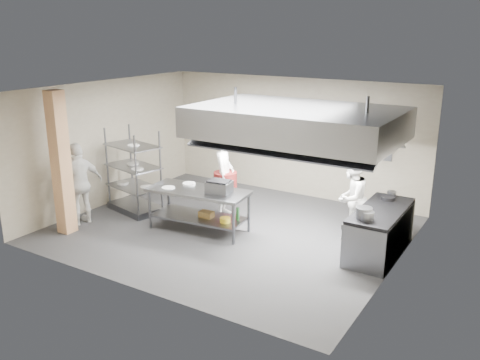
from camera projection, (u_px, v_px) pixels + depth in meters
The scene contains 23 objects.
floor at pixel (230, 229), 10.95m from camera, with size 7.00×7.00×0.00m, color #323234.
ceiling at pixel (229, 89), 10.09m from camera, with size 7.00×7.00×0.00m, color silver.
wall_back at pixel (293, 137), 12.96m from camera, with size 7.00×7.00×0.00m, color gray.
wall_left at pixel (108, 143), 12.27m from camera, with size 6.00×6.00×0.00m, color gray.
wall_right at pixel (400, 189), 8.76m from camera, with size 6.00×6.00×0.00m, color gray.
column at pixel (61, 164), 10.42m from camera, with size 0.30×0.30×3.00m, color #E1A673.
exhaust_hood at pixel (296, 122), 9.93m from camera, with size 4.00×2.50×0.60m, color gray.
hood_strip_a at pixel (256, 134), 10.48m from camera, with size 1.60×0.12×0.04m, color white.
hood_strip_b at pixel (339, 143), 9.57m from camera, with size 1.60×0.12×0.04m, color white.
wall_shelf at pixel (359, 146), 11.93m from camera, with size 1.50×0.28×0.04m, color gray.
island at pixel (199, 210), 10.80m from camera, with size 2.16×0.90×0.91m, color slate, non-canonical shape.
island_worktop at pixel (198, 191), 10.68m from camera, with size 2.16×0.90×0.06m, color gray.
island_undershelf at pixel (199, 217), 10.85m from camera, with size 1.99×0.81×0.04m, color slate.
pass_rack at pixel (134, 171), 11.82m from camera, with size 1.30×0.76×1.96m, color slate, non-canonical shape.
cooking_range at pixel (379, 233), 9.69m from camera, with size 0.80×2.00×0.84m, color slate.
range_top at pixel (381, 211), 9.56m from camera, with size 0.78×1.96×0.06m, color black.
chef_head at pixel (224, 176), 11.52m from camera, with size 0.69×0.45×1.89m, color silver.
chef_line at pixel (351, 198), 10.31m from camera, with size 0.83×0.65×1.71m, color silver.
chef_plating at pixel (80, 184), 11.06m from camera, with size 1.07×0.44×1.82m, color silver.
griddle at pixel (219, 187), 10.44m from camera, with size 0.49×0.38×0.24m, color slate.
wicker_basket at pixel (206, 214), 10.75m from camera, with size 0.30×0.20×0.13m, color olive.
stockpot at pixel (364, 213), 9.07m from camera, with size 0.29×0.29×0.20m, color gray.
plate_stack at pixel (135, 185), 11.92m from camera, with size 0.28×0.28×0.05m, color white.
Camera 1 is at (5.52, -8.56, 4.18)m, focal length 38.00 mm.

